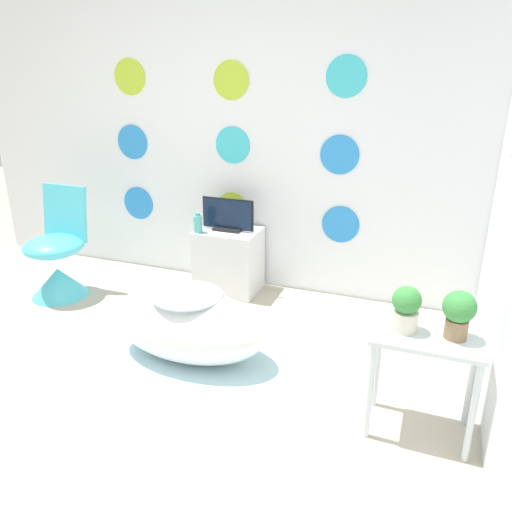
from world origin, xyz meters
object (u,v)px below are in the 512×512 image
(potted_plant_right, at_px, (459,312))
(vase, at_px, (198,224))
(chair, at_px, (57,263))
(tv, at_px, (228,216))
(potted_plant_left, at_px, (406,308))
(bathtub, at_px, (189,325))

(potted_plant_right, bearing_deg, vase, 149.90)
(chair, bearing_deg, potted_plant_right, -12.60)
(chair, height_order, tv, chair)
(chair, height_order, potted_plant_left, chair)
(tv, xyz_separation_m, potted_plant_left, (1.45, -1.23, 0.04))
(bathtub, height_order, tv, tv)
(bathtub, bearing_deg, potted_plant_right, -7.51)
(chair, bearing_deg, bathtub, -17.85)
(chair, xyz_separation_m, potted_plant_left, (2.67, -0.66, 0.39))
(chair, distance_m, tv, 1.39)
(tv, bearing_deg, potted_plant_right, -35.98)
(bathtub, xyz_separation_m, potted_plant_right, (1.50, -0.20, 0.46))
(vase, height_order, potted_plant_right, potted_plant_right)
(tv, height_order, potted_plant_right, potted_plant_right)
(tv, relative_size, vase, 2.71)
(bathtub, distance_m, potted_plant_left, 1.36)
(potted_plant_left, bearing_deg, vase, 146.33)
(vase, relative_size, potted_plant_left, 0.70)
(chair, height_order, potted_plant_right, chair)
(chair, bearing_deg, vase, 23.05)
(bathtub, xyz_separation_m, tv, (-0.18, 1.02, 0.40))
(chair, height_order, vase, chair)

